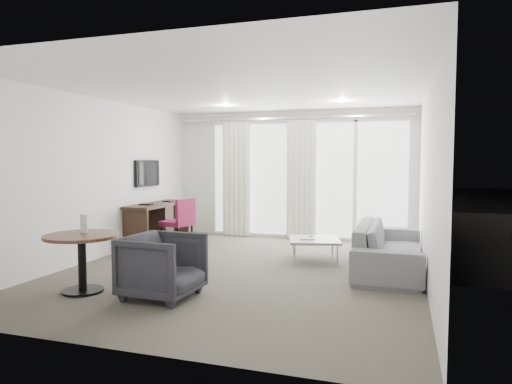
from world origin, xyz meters
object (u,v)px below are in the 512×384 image
(desk, at_px, (158,224))
(tub_armchair, at_px, (163,266))
(coffee_table, at_px, (314,250))
(sofa, at_px, (389,247))
(desk_chair, at_px, (177,224))
(rattan_chair_a, at_px, (357,211))
(rattan_chair_b, at_px, (406,211))
(round_table, at_px, (82,263))

(desk, bearing_deg, tub_armchair, -59.26)
(desk, distance_m, coffee_table, 3.14)
(coffee_table, bearing_deg, sofa, -13.02)
(desk_chair, bearing_deg, rattan_chair_a, 62.19)
(desk_chair, distance_m, tub_armchair, 2.96)
(sofa, height_order, rattan_chair_b, rattan_chair_b)
(sofa, bearing_deg, round_table, 123.42)
(desk_chair, distance_m, rattan_chair_b, 5.59)
(round_table, bearing_deg, coffee_table, 47.59)
(tub_armchair, xyz_separation_m, rattan_chair_a, (1.67, 5.86, 0.08))
(rattan_chair_b, bearing_deg, sofa, -68.57)
(desk, bearing_deg, sofa, -10.30)
(sofa, bearing_deg, rattan_chair_b, -3.39)
(round_table, xyz_separation_m, tub_armchair, (1.04, 0.09, 0.02))
(tub_armchair, xyz_separation_m, sofa, (2.47, 2.22, -0.03))
(desk_chair, height_order, sofa, desk_chair)
(desk, distance_m, tub_armchair, 3.48)
(tub_armchair, bearing_deg, rattan_chair_b, -19.28)
(rattan_chair_b, bearing_deg, coffee_table, -83.97)
(desk_chair, bearing_deg, desk, 166.00)
(tub_armchair, relative_size, coffee_table, 1.05)
(round_table, distance_m, tub_armchair, 1.05)
(sofa, bearing_deg, tub_armchair, 132.01)
(desk_chair, distance_m, coffee_table, 2.56)
(desk, relative_size, desk_chair, 1.82)
(tub_armchair, distance_m, coffee_table, 2.82)
(desk, relative_size, sofa, 0.72)
(tub_armchair, bearing_deg, coffee_table, -24.81)
(desk_chair, height_order, rattan_chair_a, desk_chair)
(coffee_table, bearing_deg, desk, 170.72)
(desk, relative_size, tub_armchair, 2.03)
(tub_armchair, bearing_deg, sofa, -44.95)
(desk, height_order, desk_chair, desk_chair)
(round_table, height_order, tub_armchair, tub_armchair)
(tub_armchair, relative_size, rattan_chair_a, 0.90)
(coffee_table, xyz_separation_m, sofa, (1.15, -0.27, 0.16))
(coffee_table, relative_size, rattan_chair_b, 0.99)
(desk, relative_size, coffee_table, 2.13)
(desk_chair, relative_size, rattan_chair_a, 1.00)
(rattan_chair_a, xyz_separation_m, rattan_chair_b, (1.06, 0.78, -0.06))
(desk, xyz_separation_m, desk_chair, (0.55, -0.30, 0.07))
(sofa, relative_size, rattan_chair_a, 2.54)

